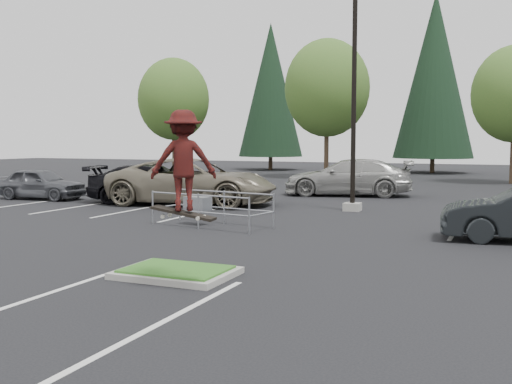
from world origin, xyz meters
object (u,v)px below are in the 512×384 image
at_px(decid_a, 174,102).
at_px(car_l_tan, 192,182).
at_px(conif_a, 271,90).
at_px(cart_corral, 201,204).
at_px(car_l_black, 152,184).
at_px(car_l_grey, 41,184).
at_px(decid_b, 327,91).
at_px(car_far_silver, 349,177).
at_px(light_pole, 354,88).
at_px(skateboarder, 183,161).
at_px(conif_b, 434,75).

bearing_deg(decid_a, car_l_tan, -57.26).
relative_size(conif_a, cart_corral, 3.31).
bearing_deg(car_l_black, car_l_grey, 81.69).
height_order(decid_a, conif_a, conif_a).
distance_m(decid_b, car_l_tan, 19.70).
relative_size(cart_corral, car_l_black, 0.71).
bearing_deg(decid_b, cart_corral, -82.70).
bearing_deg(car_l_tan, decid_b, -8.71).
xyz_separation_m(decid_b, cart_corral, (3.09, -24.13, -5.38)).
height_order(conif_a, car_far_silver, conif_a).
height_order(light_pole, car_l_grey, light_pole).
bearing_deg(car_l_tan, car_far_silver, -45.65).
xyz_separation_m(light_pole, car_far_silver, (-1.66, 6.00, -3.68)).
distance_m(decid_a, car_far_silver, 21.23).
distance_m(conif_a, car_l_black, 29.80).
bearing_deg(skateboarder, decid_a, -89.16).
bearing_deg(light_pole, car_l_tan, -175.66).
height_order(light_pole, cart_corral, light_pole).
bearing_deg(car_l_grey, decid_a, 9.60).
distance_m(decid_a, car_l_grey, 20.28).
height_order(light_pole, car_l_black, light_pole).
xyz_separation_m(conif_b, skateboarder, (0.76, -41.50, -5.56)).
relative_size(decid_b, conif_b, 0.66).
bearing_deg(conif_a, cart_corral, -71.75).
bearing_deg(skateboarder, light_pole, -119.20).
height_order(conif_b, skateboarder, conif_b).
distance_m(decid_b, car_l_grey, 21.70).
distance_m(conif_a, car_l_grey, 29.82).
bearing_deg(cart_corral, conif_a, 118.78).
height_order(cart_corral, car_l_black, car_l_black).
distance_m(decid_b, car_far_silver, 14.40).
height_order(decid_b, car_l_black, decid_b).
bearing_deg(conif_b, car_far_silver, -92.95).
bearing_deg(cart_corral, light_pole, 69.13).
bearing_deg(car_l_black, decid_a, 13.59).
relative_size(decid_b, car_l_tan, 1.40).
relative_size(car_l_tan, car_far_silver, 1.14).
relative_size(decid_a, conif_a, 0.69).
bearing_deg(decid_a, decid_b, 2.39).
xyz_separation_m(light_pole, skateboarder, (0.26, -13.00, -2.27)).
bearing_deg(decid_b, conif_b, 58.91).
height_order(conif_a, skateboarder, conif_a).
bearing_deg(cart_corral, car_l_grey, 167.61).
height_order(conif_a, conif_b, conif_b).
bearing_deg(cart_corral, conif_b, 95.64).
bearing_deg(conif_a, car_l_tan, -74.49).
distance_m(conif_a, car_far_silver, 26.22).
height_order(decid_b, conif_b, conif_b).
distance_m(light_pole, car_far_silver, 7.23).
relative_size(light_pole, car_l_black, 1.82).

